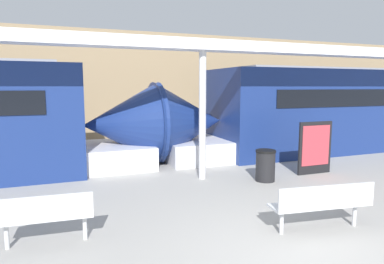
{
  "coord_description": "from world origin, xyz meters",
  "views": [
    {
      "loc": [
        -2.97,
        -3.82,
        2.48
      ],
      "look_at": [
        -0.04,
        3.81,
        1.4
      ],
      "focal_mm": 32.0,
      "sensor_mm": 36.0,
      "label": 1
    }
  ],
  "objects_px": {
    "support_column_near": "(202,116)",
    "train_left": "(381,109)",
    "bench_near": "(323,202)",
    "bench_far": "(45,214)",
    "trash_bin": "(265,165)",
    "poster_board": "(315,148)"
  },
  "relations": [
    {
      "from": "support_column_near",
      "to": "train_left",
      "type": "bearing_deg",
      "value": 14.39
    },
    {
      "from": "train_left",
      "to": "bench_near",
      "type": "xyz_separation_m",
      "value": [
        -8.69,
        -6.29,
        -1.01
      ]
    },
    {
      "from": "bench_near",
      "to": "bench_far",
      "type": "height_order",
      "value": "same"
    },
    {
      "from": "support_column_near",
      "to": "bench_far",
      "type": "bearing_deg",
      "value": -143.74
    },
    {
      "from": "bench_near",
      "to": "support_column_near",
      "type": "relative_size",
      "value": 0.54
    },
    {
      "from": "trash_bin",
      "to": "poster_board",
      "type": "xyz_separation_m",
      "value": [
        1.74,
        0.15,
        0.34
      ]
    },
    {
      "from": "trash_bin",
      "to": "bench_far",
      "type": "bearing_deg",
      "value": -159.36
    },
    {
      "from": "bench_near",
      "to": "poster_board",
      "type": "bearing_deg",
      "value": 58.37
    },
    {
      "from": "train_left",
      "to": "poster_board",
      "type": "distance_m",
      "value": 6.84
    },
    {
      "from": "train_left",
      "to": "support_column_near",
      "type": "distance_m",
      "value": 9.6
    },
    {
      "from": "poster_board",
      "to": "support_column_near",
      "type": "height_order",
      "value": "support_column_near"
    },
    {
      "from": "poster_board",
      "to": "trash_bin",
      "type": "bearing_deg",
      "value": -175.09
    },
    {
      "from": "bench_far",
      "to": "trash_bin",
      "type": "xyz_separation_m",
      "value": [
        5.29,
        1.99,
        -0.1
      ]
    },
    {
      "from": "bench_near",
      "to": "support_column_near",
      "type": "height_order",
      "value": "support_column_near"
    },
    {
      "from": "trash_bin",
      "to": "poster_board",
      "type": "relative_size",
      "value": 0.55
    },
    {
      "from": "bench_far",
      "to": "trash_bin",
      "type": "bearing_deg",
      "value": 24.48
    },
    {
      "from": "bench_near",
      "to": "poster_board",
      "type": "xyz_separation_m",
      "value": [
        2.61,
        3.25,
        0.24
      ]
    },
    {
      "from": "trash_bin",
      "to": "support_column_near",
      "type": "distance_m",
      "value": 2.12
    },
    {
      "from": "train_left",
      "to": "support_column_near",
      "type": "bearing_deg",
      "value": -165.61
    },
    {
      "from": "bench_near",
      "to": "train_left",
      "type": "bearing_deg",
      "value": 43.05
    },
    {
      "from": "poster_board",
      "to": "support_column_near",
      "type": "xyz_separation_m",
      "value": [
        -3.21,
        0.65,
        0.94
      ]
    },
    {
      "from": "train_left",
      "to": "poster_board",
      "type": "relative_size",
      "value": 13.21
    }
  ]
}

